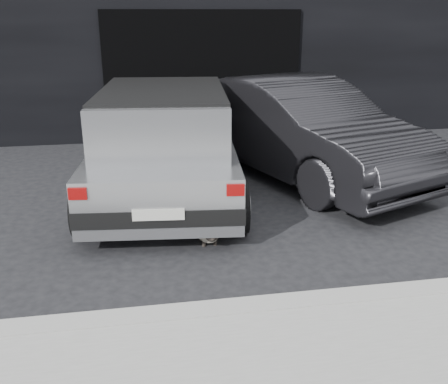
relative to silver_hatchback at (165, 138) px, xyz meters
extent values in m
plane|color=black|center=(0.00, -0.70, -0.86)|extent=(80.00, 80.00, 0.00)
cube|color=black|center=(1.00, 5.30, 1.64)|extent=(34.00, 4.00, 5.00)
cube|color=black|center=(1.00, 3.29, 0.44)|extent=(4.00, 0.10, 2.60)
cube|color=gray|center=(1.00, -3.30, -0.80)|extent=(18.00, 0.25, 0.12)
cube|color=#A1A3A6|center=(0.01, 0.11, -0.33)|extent=(2.29, 4.39, 0.67)
cube|color=#A1A3A6|center=(-0.01, -0.11, 0.34)|extent=(1.93, 2.97, 0.67)
cube|color=black|center=(-0.01, -0.11, 0.34)|extent=(1.93, 2.86, 0.54)
cube|color=black|center=(-0.19, -1.92, -0.42)|extent=(1.91, 0.36, 0.19)
cube|color=black|center=(0.21, 2.13, -0.42)|extent=(1.91, 0.36, 0.19)
cube|color=silver|center=(-0.20, -2.01, -0.36)|extent=(0.56, 0.07, 0.13)
cube|color=#8C0707|center=(-1.03, -1.92, -0.10)|extent=(0.20, 0.05, 0.13)
cube|color=#8C0707|center=(0.63, -2.09, -0.10)|extent=(0.20, 0.05, 0.13)
cube|color=black|center=(-0.01, -0.11, 0.70)|extent=(1.90, 2.69, 0.03)
cylinder|color=black|center=(-1.06, -1.31, -0.53)|extent=(0.30, 0.67, 0.65)
cylinder|color=slate|center=(-1.18, -1.30, -0.53)|extent=(0.06, 0.36, 0.36)
cylinder|color=black|center=(0.78, -1.49, -0.53)|extent=(0.30, 0.67, 0.65)
cylinder|color=slate|center=(0.90, -1.50, -0.53)|extent=(0.06, 0.36, 0.36)
cylinder|color=black|center=(-0.76, 1.65, -0.53)|extent=(0.30, 0.67, 0.65)
cylinder|color=slate|center=(-0.89, 1.67, -0.53)|extent=(0.06, 0.36, 0.36)
cylinder|color=black|center=(1.07, 1.47, -0.53)|extent=(0.30, 0.67, 0.65)
cylinder|color=slate|center=(1.20, 1.46, -0.53)|extent=(0.06, 0.36, 0.36)
imported|color=black|center=(2.18, 0.58, -0.07)|extent=(3.27, 5.04, 1.57)
ellipsoid|color=beige|center=(0.36, -1.68, -0.74)|extent=(0.31, 0.56, 0.21)
ellipsoid|color=beige|center=(0.37, -1.81, -0.72)|extent=(0.25, 0.25, 0.20)
ellipsoid|color=black|center=(0.38, -1.95, -0.68)|extent=(0.16, 0.15, 0.14)
sphere|color=black|center=(0.39, -2.01, -0.69)|extent=(0.06, 0.06, 0.06)
cone|color=black|center=(0.42, -1.93, -0.62)|extent=(0.05, 0.07, 0.07)
cone|color=black|center=(0.34, -1.94, -0.62)|extent=(0.05, 0.07, 0.07)
cylinder|color=black|center=(0.44, -1.83, -0.82)|extent=(0.04, 0.04, 0.07)
cylinder|color=black|center=(0.31, -1.84, -0.82)|extent=(0.04, 0.04, 0.07)
cylinder|color=black|center=(0.42, -1.51, -0.82)|extent=(0.04, 0.04, 0.07)
cylinder|color=black|center=(0.29, -1.52, -0.82)|extent=(0.04, 0.04, 0.07)
cylinder|color=black|center=(0.34, -1.39, -0.78)|extent=(0.16, 0.29, 0.09)
ellipsoid|color=silver|center=(-0.24, -1.43, -0.69)|extent=(0.55, 0.34, 0.22)
ellipsoid|color=silver|center=(-0.11, -1.46, -0.67)|extent=(0.26, 0.26, 0.19)
ellipsoid|color=white|center=(0.02, -1.48, -0.60)|extent=(0.15, 0.16, 0.13)
sphere|color=white|center=(0.07, -1.49, -0.60)|extent=(0.06, 0.06, 0.06)
cone|color=white|center=(0.01, -1.44, -0.54)|extent=(0.07, 0.06, 0.07)
cone|color=white|center=(-0.01, -1.52, -0.54)|extent=(0.07, 0.06, 0.07)
cylinder|color=white|center=(-0.08, -1.40, -0.79)|extent=(0.04, 0.04, 0.13)
cylinder|color=white|center=(-0.10, -1.52, -0.79)|extent=(0.04, 0.04, 0.13)
cylinder|color=white|center=(-0.38, -1.34, -0.79)|extent=(0.04, 0.04, 0.13)
cylinder|color=white|center=(-0.40, -1.47, -0.79)|extent=(0.04, 0.04, 0.13)
cylinder|color=white|center=(-0.51, -1.38, -0.74)|extent=(0.28, 0.08, 0.08)
ellipsoid|color=gray|center=(-0.33, -1.44, -0.67)|extent=(0.21, 0.17, 0.09)
camera|label=1|loc=(-0.34, -7.02, 1.70)|focal=40.00mm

